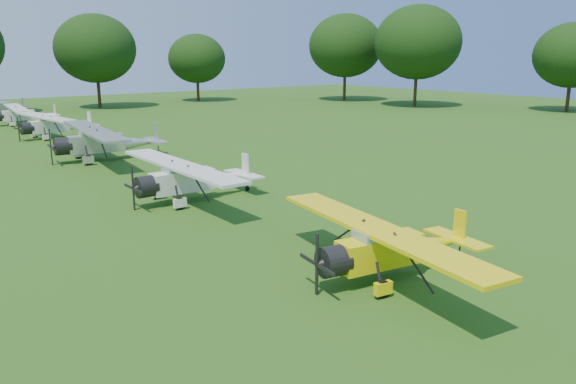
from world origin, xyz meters
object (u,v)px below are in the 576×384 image
Objects in this scene: aircraft_3 at (191,176)px; aircraft_6 at (23,113)px; aircraft_4 at (104,140)px; aircraft_5 at (55,124)px; aircraft_2 at (392,244)px.

aircraft_3 is 37.91m from aircraft_6.
aircraft_3 reaches higher than aircraft_6.
aircraft_4 is 1.14× the size of aircraft_5.
aircraft_5 is at bearing 88.74° from aircraft_3.
aircraft_4 is at bearing 88.37° from aircraft_3.
aircraft_5 is 1.04× the size of aircraft_6.
aircraft_4 is 1.19× the size of aircraft_6.
aircraft_3 is 26.41m from aircraft_5.
aircraft_6 is at bearing 94.91° from aircraft_4.
aircraft_2 is at bearing -85.06° from aircraft_6.
aircraft_2 is 0.94× the size of aircraft_5.
aircraft_3 reaches higher than aircraft_2.
aircraft_4 is 12.98m from aircraft_5.
aircraft_4 is 24.48m from aircraft_6.
aircraft_5 is 11.50m from aircraft_6.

